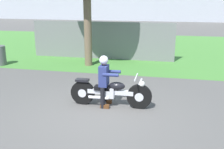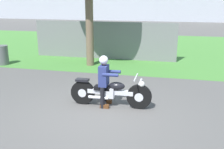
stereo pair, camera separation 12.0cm
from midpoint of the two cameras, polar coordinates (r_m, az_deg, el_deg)
ground at (r=6.87m, az=-2.47°, el=-8.73°), size 120.00×120.00×0.00m
grass_verge at (r=16.13m, az=6.91°, el=5.67°), size 60.00×12.00×0.01m
motorcycle_lead at (r=7.29m, az=0.16°, el=-3.81°), size 2.25×0.66×0.89m
rider_lead at (r=7.19m, az=-1.14°, el=-0.53°), size 0.55×0.48×1.42m
trash_can at (r=12.85m, az=-22.15°, el=3.87°), size 0.52×0.52×0.86m
fence_segment at (r=13.03m, az=-1.57°, el=7.31°), size 7.00×0.06×1.80m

